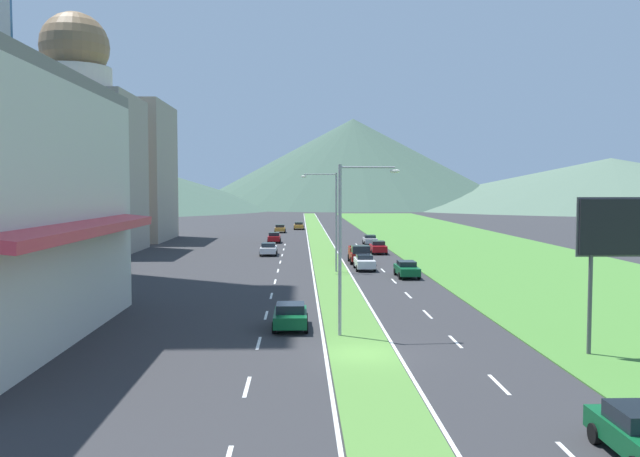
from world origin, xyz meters
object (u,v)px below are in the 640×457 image
at_px(car_2, 290,316).
at_px(car_5, 280,229).
at_px(billboard_roadside, 623,237).
at_px(car_6, 299,226).
at_px(street_lamp_near, 347,237).
at_px(car_1, 370,240).
at_px(car_9, 274,238).
at_px(car_4, 407,269).
at_px(street_lamp_mid, 332,215).
at_px(car_0, 364,262).
at_px(car_7, 378,247).
at_px(pickup_truck_0, 359,254).
at_px(car_3, 269,249).

xyz_separation_m(car_2, car_5, (-3.05, 82.52, -0.01)).
bearing_deg(billboard_roadside, car_6, 98.94).
distance_m(street_lamp_near, car_1, 58.74).
distance_m(car_6, car_9, 32.32).
bearing_deg(car_2, car_6, -0.20).
bearing_deg(car_4, street_lamp_mid, -119.48).
height_order(car_0, car_2, car_0).
height_order(car_2, car_7, car_7).
xyz_separation_m(billboard_roadside, car_0, (-8.96, 33.59, -4.90)).
bearing_deg(car_6, car_0, -174.25).
distance_m(street_lamp_mid, billboard_roadside, 34.04).
distance_m(car_9, pickup_truck_0, 28.86).
bearing_deg(car_4, car_2, -25.13).
xyz_separation_m(street_lamp_near, car_6, (-2.74, 94.07, -4.62)).
height_order(street_lamp_mid, car_0, street_lamp_mid).
distance_m(billboard_roadside, car_9, 69.22).
distance_m(billboard_roadside, car_7, 50.19).
height_order(car_1, car_4, car_4).
bearing_deg(pickup_truck_0, car_6, -173.67).
bearing_deg(street_lamp_near, billboard_roadside, -19.12).
height_order(car_0, car_3, car_3).
xyz_separation_m(car_0, car_1, (3.62, 28.92, -0.05)).
height_order(car_2, car_4, car_2).
relative_size(car_0, car_7, 1.12).
xyz_separation_m(car_9, pickup_truck_0, (10.13, -27.02, 0.21)).
relative_size(car_4, car_6, 0.96).
relative_size(street_lamp_near, car_4, 2.01).
distance_m(street_lamp_mid, car_9, 35.58).
bearing_deg(car_0, street_lamp_mid, -60.72).
relative_size(street_lamp_mid, car_1, 2.34).
bearing_deg(street_lamp_mid, car_9, 101.19).
distance_m(car_4, car_5, 62.32).
bearing_deg(pickup_truck_0, car_4, 16.10).
bearing_deg(street_lamp_near, car_5, 94.13).
distance_m(car_2, car_5, 82.57).
bearing_deg(street_lamp_near, car_0, 82.59).
distance_m(car_1, car_6, 37.38).
bearing_deg(car_0, pickup_truck_0, 179.71).
relative_size(car_1, car_4, 0.88).
height_order(car_0, car_9, car_9).
bearing_deg(car_9, street_lamp_mid, -168.81).
bearing_deg(car_7, car_9, -141.43).
bearing_deg(billboard_roadside, pickup_truck_0, 102.78).
relative_size(street_lamp_mid, car_3, 2.19).
bearing_deg(car_1, pickup_truck_0, -8.81).
xyz_separation_m(car_5, car_9, (-0.20, -22.62, 0.04)).
bearing_deg(car_4, car_5, -167.79).
bearing_deg(car_3, billboard_roadside, -158.44).
distance_m(billboard_roadside, car_0, 35.11).
height_order(car_4, car_9, car_9).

